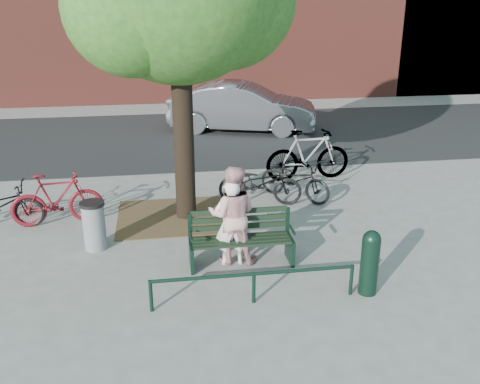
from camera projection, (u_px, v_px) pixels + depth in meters
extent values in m
plane|color=gray|center=(241.00, 264.00, 9.08)|extent=(90.00, 90.00, 0.00)
cube|color=brown|center=(177.00, 216.00, 10.96)|extent=(2.40, 2.00, 0.02)
cube|color=black|center=(200.00, 137.00, 16.93)|extent=(40.00, 7.00, 0.01)
cube|color=black|center=(191.00, 256.00, 8.88)|extent=(0.06, 0.52, 0.45)
cube|color=black|center=(190.00, 226.00, 8.93)|extent=(0.06, 0.06, 0.44)
cylinder|color=black|center=(191.00, 236.00, 8.64)|extent=(0.04, 0.36, 0.04)
cube|color=black|center=(290.00, 249.00, 9.11)|extent=(0.06, 0.52, 0.45)
cube|color=black|center=(288.00, 220.00, 9.17)|extent=(0.06, 0.06, 0.44)
cylinder|color=black|center=(292.00, 230.00, 8.88)|extent=(0.04, 0.36, 0.04)
cube|color=black|center=(241.00, 240.00, 8.92)|extent=(1.64, 0.46, 0.04)
cube|color=black|center=(239.00, 219.00, 9.03)|extent=(1.64, 0.03, 0.47)
cylinder|color=black|center=(151.00, 296.00, 7.67)|extent=(0.06, 0.06, 0.50)
cylinder|color=black|center=(254.00, 288.00, 7.88)|extent=(0.06, 0.06, 0.50)
cylinder|color=black|center=(351.00, 280.00, 8.09)|extent=(0.06, 0.06, 0.50)
cylinder|color=black|center=(254.00, 274.00, 7.80)|extent=(3.00, 0.06, 0.06)
cylinder|color=black|center=(183.00, 126.00, 10.32)|extent=(0.40, 0.40, 3.80)
sphere|color=#265019|center=(132.00, 6.00, 9.06)|extent=(2.40, 2.40, 2.40)
imported|color=silver|center=(231.00, 223.00, 8.85)|extent=(0.55, 0.37, 1.50)
imported|color=#C98A8C|center=(233.00, 215.00, 8.89)|extent=(0.94, 0.79, 1.70)
cylinder|color=black|center=(369.00, 266.00, 8.06)|extent=(0.28, 0.28, 0.90)
sphere|color=black|center=(372.00, 240.00, 7.90)|extent=(0.28, 0.28, 0.28)
cylinder|color=gray|center=(94.00, 227.00, 9.49)|extent=(0.40, 0.40, 0.83)
cylinder|color=black|center=(92.00, 204.00, 9.33)|extent=(0.44, 0.44, 0.06)
imported|color=#5F0D15|center=(57.00, 199.00, 10.45)|extent=(1.81, 0.72, 1.06)
imported|color=black|center=(260.00, 183.00, 11.48)|extent=(1.89, 1.04, 0.94)
imported|color=gray|center=(308.00, 155.00, 12.90)|extent=(2.13, 0.73, 1.26)
imported|color=black|center=(295.00, 180.00, 11.74)|extent=(1.66, 1.63, 0.91)
imported|color=slate|center=(243.00, 107.00, 17.40)|extent=(5.02, 2.95, 1.56)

